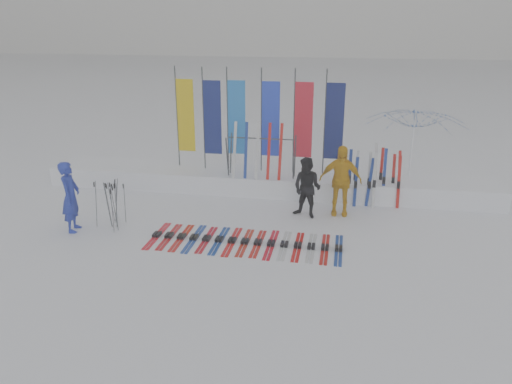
% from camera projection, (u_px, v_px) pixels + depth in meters
% --- Properties ---
extents(ground, '(120.00, 120.00, 0.00)m').
position_uv_depth(ground, '(235.00, 254.00, 11.60)').
color(ground, white).
rests_on(ground, ground).
extents(snow_bank, '(14.00, 1.60, 0.60)m').
position_uv_depth(snow_bank, '(267.00, 182.00, 15.77)').
color(snow_bank, white).
rests_on(snow_bank, ground).
extents(person_blue, '(0.57, 0.75, 1.84)m').
position_uv_depth(person_blue, '(71.00, 197.00, 12.62)').
color(person_blue, '#1B2B9F').
rests_on(person_blue, ground).
extents(person_black, '(0.99, 0.89, 1.68)m').
position_uv_depth(person_black, '(307.00, 188.00, 13.52)').
color(person_black, black).
rests_on(person_black, ground).
extents(person_yellow, '(1.16, 0.50, 1.97)m').
position_uv_depth(person_yellow, '(340.00, 180.00, 13.66)').
color(person_yellow, gold).
rests_on(person_yellow, ground).
extents(tent_canopy, '(3.07, 3.13, 2.75)m').
position_uv_depth(tent_canopy, '(412.00, 152.00, 15.02)').
color(tent_canopy, white).
rests_on(tent_canopy, ground).
extents(ski_row, '(4.70, 1.69, 0.07)m').
position_uv_depth(ski_row, '(245.00, 242.00, 12.18)').
color(ski_row, red).
rests_on(ski_row, ground).
extents(pole_cluster, '(0.74, 0.79, 1.26)m').
position_uv_depth(pole_cluster, '(113.00, 205.00, 12.97)').
color(pole_cluster, '#595B60').
rests_on(pole_cluster, ground).
extents(feather_flags, '(5.27, 0.23, 3.20)m').
position_uv_depth(feather_flags, '(255.00, 119.00, 15.39)').
color(feather_flags, '#383A3F').
rests_on(feather_flags, ground).
extents(ski_rack, '(2.04, 0.80, 1.23)m').
position_uv_depth(ski_rack, '(261.00, 151.00, 15.06)').
color(ski_rack, '#383A3F').
rests_on(ski_rack, ground).
extents(upright_skis, '(1.56, 1.00, 1.70)m').
position_uv_depth(upright_skis, '(375.00, 178.00, 14.55)').
color(upright_skis, navy).
rests_on(upright_skis, ground).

